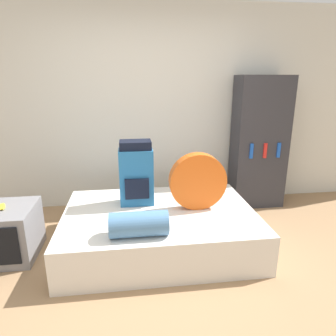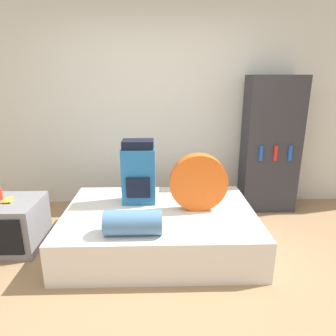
{
  "view_description": "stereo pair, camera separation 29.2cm",
  "coord_description": "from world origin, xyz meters",
  "px_view_note": "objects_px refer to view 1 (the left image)",
  "views": [
    {
      "loc": [
        -0.27,
        -2.05,
        1.69
      ],
      "look_at": [
        0.1,
        0.73,
        0.84
      ],
      "focal_mm": 32.0,
      "sensor_mm": 36.0,
      "label": 1
    },
    {
      "loc": [
        0.02,
        -2.07,
        1.69
      ],
      "look_at": [
        0.1,
        0.73,
        0.84
      ],
      "focal_mm": 32.0,
      "sensor_mm": 36.0,
      "label": 2
    }
  ],
  "objects_px": {
    "television": "(3,233)",
    "bookshelf": "(259,143)",
    "backpack": "(136,174)",
    "tent_bag": "(198,181)",
    "sleeping_roll": "(139,224)"
  },
  "relations": [
    {
      "from": "bookshelf",
      "to": "tent_bag",
      "type": "bearing_deg",
      "value": -139.06
    },
    {
      "from": "sleeping_roll",
      "to": "bookshelf",
      "type": "relative_size",
      "value": 0.29
    },
    {
      "from": "backpack",
      "to": "bookshelf",
      "type": "distance_m",
      "value": 1.79
    },
    {
      "from": "tent_bag",
      "to": "television",
      "type": "distance_m",
      "value": 1.97
    },
    {
      "from": "backpack",
      "to": "tent_bag",
      "type": "distance_m",
      "value": 0.65
    },
    {
      "from": "television",
      "to": "bookshelf",
      "type": "height_order",
      "value": "bookshelf"
    },
    {
      "from": "bookshelf",
      "to": "television",
      "type": "bearing_deg",
      "value": -162.85
    },
    {
      "from": "television",
      "to": "sleeping_roll",
      "type": "bearing_deg",
      "value": -20.23
    },
    {
      "from": "tent_bag",
      "to": "sleeping_roll",
      "type": "xyz_separation_m",
      "value": [
        -0.62,
        -0.5,
        -0.18
      ]
    },
    {
      "from": "tent_bag",
      "to": "television",
      "type": "height_order",
      "value": "tent_bag"
    },
    {
      "from": "television",
      "to": "tent_bag",
      "type": "bearing_deg",
      "value": 0.48
    },
    {
      "from": "television",
      "to": "backpack",
      "type": "bearing_deg",
      "value": 9.69
    },
    {
      "from": "television",
      "to": "bookshelf",
      "type": "bearing_deg",
      "value": 17.15
    },
    {
      "from": "tent_bag",
      "to": "backpack",
      "type": "bearing_deg",
      "value": 161.22
    },
    {
      "from": "sleeping_roll",
      "to": "television",
      "type": "xyz_separation_m",
      "value": [
        -1.31,
        0.48,
        -0.25
      ]
    }
  ]
}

